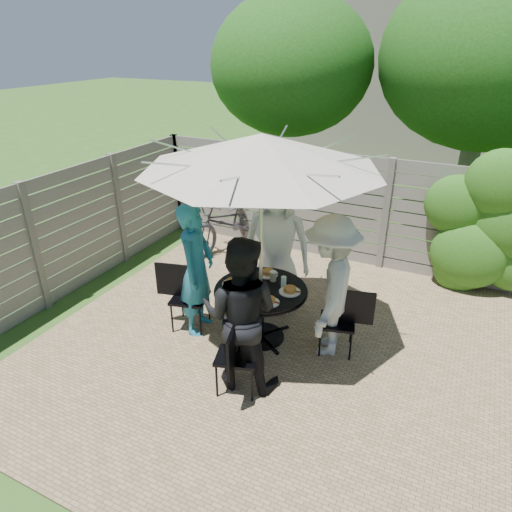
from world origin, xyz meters
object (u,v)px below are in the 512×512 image
at_px(person_front, 240,315).
at_px(glass_front, 264,295).
at_px(chair_front, 238,369).
at_px(plate_right, 290,290).
at_px(coffee_cup, 273,277).
at_px(bicycle, 228,222).
at_px(glass_left, 238,284).
at_px(chair_back, 278,285).
at_px(plate_back, 268,273).
at_px(umbrella, 262,152).
at_px(chair_left, 190,309).
at_px(plate_front, 253,301).
at_px(syrup_jug, 257,280).
at_px(person_left, 197,270).
at_px(person_back, 277,244).
at_px(plate_left, 233,283).
at_px(patio_table, 261,304).
at_px(glass_right, 284,282).
at_px(plate_extra, 269,301).
at_px(person_right, 330,287).
at_px(chair_right, 337,333).

height_order(person_front, glass_front, person_front).
bearing_deg(chair_front, glass_front, -13.80).
distance_m(plate_right, coffee_cup, 0.34).
bearing_deg(coffee_cup, bicycle, 131.21).
height_order(glass_left, coffee_cup, glass_left).
xyz_separation_m(chair_back, plate_back, (0.11, -0.59, 0.51)).
distance_m(umbrella, plate_back, 1.68).
xyz_separation_m(umbrella, bicycle, (-1.72, 2.27, -1.92)).
xyz_separation_m(umbrella, chair_left, (-0.95, -0.18, -2.13)).
relative_size(plate_back, glass_left, 1.86).
relative_size(person_front, plate_front, 6.77).
distance_m(plate_front, syrup_jug, 0.42).
bearing_deg(plate_right, person_left, -169.38).
bearing_deg(person_back, syrup_jug, -94.40).
xyz_separation_m(person_left, plate_left, (0.46, 0.09, -0.11)).
bearing_deg(plate_left, bicycle, 120.40).
bearing_deg(bicycle, patio_table, -37.27).
bearing_deg(syrup_jug, glass_front, -51.34).
height_order(person_back, glass_right, person_back).
relative_size(person_back, bicycle, 1.04).
bearing_deg(glass_right, plate_extra, -90.51).
xyz_separation_m(chair_left, plate_left, (0.59, 0.11, 0.49)).
height_order(umbrella, chair_front, umbrella).
bearing_deg(person_right, plate_left, -90.00).
height_order(plate_extra, glass_right, glass_right).
bearing_deg(person_left, bicycle, 9.94).
relative_size(person_back, plate_extra, 8.09).
relative_size(patio_table, plate_extra, 5.47).
distance_m(chair_back, plate_extra, 1.38).
bearing_deg(plate_right, chair_front, -99.75).
height_order(chair_back, coffee_cup, coffee_cup).
bearing_deg(chair_right, umbrella, -3.35).
height_order(plate_right, glass_right, glass_right).
height_order(person_right, glass_left, person_right).
relative_size(person_back, plate_right, 7.46).
height_order(patio_table, syrup_jug, syrup_jug).
bearing_deg(chair_front, umbrella, -5.38).
distance_m(chair_right, plate_left, 1.42).
height_order(person_back, plate_back, person_back).
height_order(plate_back, plate_front, same).
bearing_deg(plate_left, chair_back, 80.05).
xyz_separation_m(patio_table, bicycle, (-1.72, 2.27, -0.03)).
xyz_separation_m(person_right, syrup_jug, (-0.88, -0.11, -0.06)).
relative_size(chair_left, person_front, 0.52).
xyz_separation_m(person_front, glass_left, (-0.39, 0.66, -0.07)).
bearing_deg(person_front, plate_left, -66.55).
distance_m(plate_back, glass_left, 0.53).
distance_m(patio_table, person_back, 0.95).
height_order(chair_left, glass_front, chair_left).
distance_m(chair_right, syrup_jug, 1.17).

